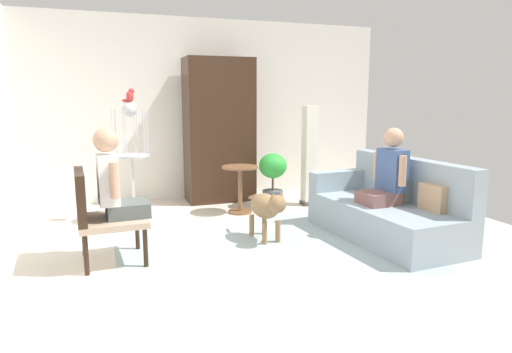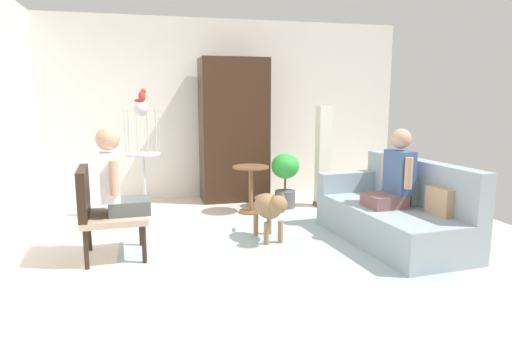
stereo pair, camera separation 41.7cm
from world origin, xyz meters
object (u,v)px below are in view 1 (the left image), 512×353
Objects in this scene: couch at (388,211)px; armchair at (98,210)px; potted_plant at (273,175)px; person_on_armchair at (114,181)px; armoire_cabinet at (219,131)px; bird_cage_stand at (131,156)px; round_end_table at (240,184)px; person_on_couch at (388,173)px; column_lamp at (309,156)px; parrot at (130,96)px; dog at (267,207)px.

couch is 2.11× the size of armchair.
person_on_armchair is at bearing -145.51° from potted_plant.
bird_cage_stand is at bearing -149.21° from armoire_cabinet.
armoire_cabinet reaches higher than round_end_table.
column_lamp reaches higher than person_on_couch.
armoire_cabinet is at bearing 31.12° from parrot.
person_on_couch is 1.30× the size of round_end_table.
person_on_couch is 1.05× the size of dog.
couch is at bearing -84.76° from column_lamp.
armoire_cabinet reaches higher than person_on_armchair.
bird_cage_stand is at bearing -178.67° from column_lamp.
couch is 11.29× the size of parrot.
bird_cage_stand is at bearing 73.18° from armchair.
armchair is 1.08× the size of person_on_couch.
armoire_cabinet is at bearing 146.86° from column_lamp.
bird_cage_stand is (-1.41, 0.05, 0.44)m from round_end_table.
person_on_armchair is at bearing -176.08° from dog.
armchair is 0.31m from person_on_armchair.
round_end_table reaches higher than dog.
couch is at bearing -51.84° from round_end_table.
person_on_couch is 1.75m from column_lamp.
potted_plant is at bearing 34.49° from person_on_armchair.
armoire_cabinet is at bearing 51.36° from armchair.
round_end_table is 1.26m from dog.
parrot is at bearing -148.88° from armoire_cabinet.
armchair reaches higher than potted_plant.
potted_plant is (1.96, 0.11, -0.37)m from bird_cage_stand.
armchair is 2.85m from potted_plant.
person_on_armchair is 5.05× the size of parrot.
potted_plant is at bearing 3.21° from bird_cage_stand.
column_lamp is at bearing 95.24° from couch.
parrot is (0.45, 1.43, 1.07)m from armchair.
couch is at bearing -31.74° from bird_cage_stand.
potted_plant is at bearing -49.38° from armoire_cabinet.
person_on_couch is at bearing -144.89° from couch.
bird_cage_stand reaches higher than round_end_table.
bird_cage_stand is at bearing 147.18° from person_on_couch.
armoire_cabinet is (-1.15, 0.75, 0.35)m from column_lamp.
dog is at bearing -45.22° from parrot.
person_on_armchair is 1.45m from bird_cage_stand.
parrot is at bearing -176.76° from potted_plant.
person_on_couch is 2.05m from round_end_table.
couch is 1.39m from dog.
armchair is 0.62× the size of column_lamp.
armoire_cabinet is (1.63, 2.23, 0.28)m from person_on_armchair.
column_lamp is (-0.16, 1.71, 0.41)m from couch.
column_lamp is (1.19, 1.37, 0.34)m from dog.
potted_plant is 1.10m from armoire_cabinet.
dog is at bearing -114.13° from potted_plant.
person_on_armchair is (-2.94, 0.23, 0.48)m from couch.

